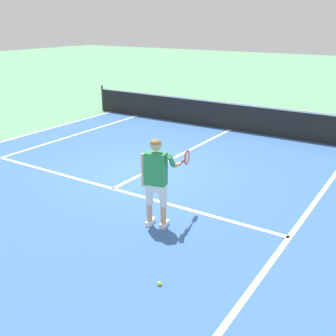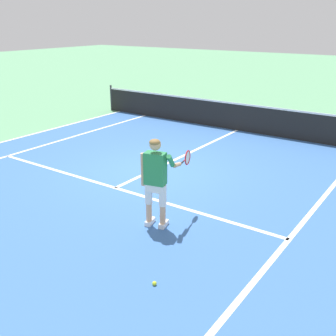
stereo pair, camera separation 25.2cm
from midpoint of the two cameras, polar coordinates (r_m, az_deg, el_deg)
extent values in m
plane|color=#609E70|center=(10.56, -3.40, -0.39)|extent=(80.00, 80.00, 0.00)
cube|color=#3866A8|center=(10.20, -5.01, -1.17)|extent=(10.98, 11.32, 0.00)
cube|color=white|center=(9.53, -8.46, -2.87)|extent=(8.23, 0.10, 0.01)
cube|color=white|center=(11.95, 1.63, 2.12)|extent=(0.10, 6.40, 0.01)
cube|color=white|center=(13.02, -19.51, 2.47)|extent=(0.10, 10.92, 0.01)
cube|color=white|center=(8.51, 17.66, -6.58)|extent=(0.10, 10.92, 0.01)
cylinder|color=#333338|center=(17.80, -9.53, 9.60)|extent=(0.08, 0.08, 1.07)
cube|color=black|center=(14.57, 8.27, 7.05)|extent=(11.84, 0.02, 0.91)
cube|color=white|center=(14.47, 8.37, 8.92)|extent=(11.84, 0.03, 0.06)
cube|color=white|center=(7.86, -3.40, -7.54)|extent=(0.17, 0.30, 0.09)
cube|color=white|center=(7.77, -1.48, -7.87)|extent=(0.17, 0.30, 0.09)
cylinder|color=tan|center=(7.73, -3.55, -6.18)|extent=(0.11, 0.11, 0.36)
cylinder|color=silver|center=(7.56, -3.61, -3.57)|extent=(0.14, 0.14, 0.41)
cylinder|color=tan|center=(7.63, -1.60, -6.51)|extent=(0.11, 0.11, 0.36)
cylinder|color=silver|center=(7.47, -1.63, -3.86)|extent=(0.14, 0.14, 0.41)
cube|color=silver|center=(7.45, -2.65, -2.55)|extent=(0.38, 0.27, 0.20)
cube|color=#28844C|center=(7.33, -2.69, -0.10)|extent=(0.42, 0.30, 0.60)
cylinder|color=tan|center=(7.43, -4.40, -0.25)|extent=(0.09, 0.09, 0.62)
cylinder|color=#28844C|center=(7.26, -0.50, 1.00)|extent=(0.15, 0.28, 0.29)
cylinder|color=tan|center=(7.48, 0.34, 0.45)|extent=(0.14, 0.30, 0.14)
sphere|color=tan|center=(7.19, -2.71, 3.26)|extent=(0.21, 0.21, 0.21)
ellipsoid|color=olive|center=(7.16, -2.78, 3.60)|extent=(0.24, 0.24, 0.12)
cylinder|color=#232326|center=(7.69, 0.99, 0.74)|extent=(0.08, 0.20, 0.03)
cylinder|color=red|center=(7.82, 1.34, 1.09)|extent=(0.05, 0.10, 0.02)
torus|color=red|center=(7.99, 1.76, 1.49)|extent=(0.09, 0.29, 0.30)
cylinder|color=silver|center=(7.99, 1.76, 1.49)|extent=(0.06, 0.24, 0.25)
sphere|color=#CCE02D|center=(6.22, -2.39, -15.85)|extent=(0.07, 0.07, 0.07)
camera|label=1|loc=(0.13, -90.94, -0.34)|focal=43.62mm
camera|label=2|loc=(0.13, 89.06, 0.34)|focal=43.62mm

